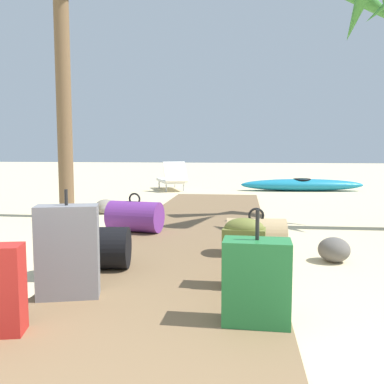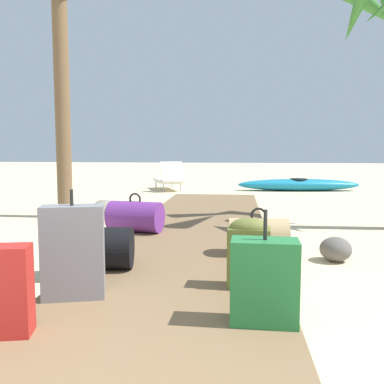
{
  "view_description": "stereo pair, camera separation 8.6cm",
  "coord_description": "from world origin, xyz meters",
  "views": [
    {
      "loc": [
        0.61,
        -0.93,
        1.16
      ],
      "look_at": [
        -0.11,
        4.98,
        0.55
      ],
      "focal_mm": 39.79,
      "sensor_mm": 36.0,
      "label": 1
    },
    {
      "loc": [
        0.53,
        -0.94,
        1.16
      ],
      "look_at": [
        -0.11,
        4.98,
        0.55
      ],
      "focal_mm": 39.79,
      "sensor_mm": 36.0,
      "label": 2
    }
  ],
  "objects": [
    {
      "name": "duffel_bag_black",
      "position": [
        -0.75,
        2.7,
        0.27
      ],
      "size": [
        0.73,
        0.46,
        0.49
      ],
      "color": "black",
      "rests_on": "boardwalk"
    },
    {
      "name": "boardwalk",
      "position": [
        0.0,
        4.53,
        0.04
      ],
      "size": [
        1.84,
        9.06,
        0.08
      ],
      "primitive_type": "cube",
      "color": "brown",
      "rests_on": "ground"
    },
    {
      "name": "kayak",
      "position": [
        2.21,
        10.97,
        0.17
      ],
      "size": [
        3.37,
        0.92,
        0.34
      ],
      "color": "teal",
      "rests_on": "ground"
    },
    {
      "name": "duffel_bag_tan",
      "position": [
        0.75,
        3.4,
        0.27
      ],
      "size": [
        0.61,
        0.39,
        0.48
      ],
      "color": "tan",
      "rests_on": "boardwalk"
    },
    {
      "name": "backpack_olive",
      "position": [
        0.62,
        2.34,
        0.37
      ],
      "size": [
        0.34,
        0.24,
        0.55
      ],
      "color": "olive",
      "rests_on": "boardwalk"
    },
    {
      "name": "ground_plane",
      "position": [
        0.0,
        3.63,
        0.0
      ],
      "size": [
        60.0,
        60.0,
        0.0
      ],
      "primitive_type": "plane",
      "color": "beige"
    },
    {
      "name": "duffel_bag_purple",
      "position": [
        -0.79,
        4.41,
        0.28
      ],
      "size": [
        0.74,
        0.51,
        0.51
      ],
      "color": "#6B2D84",
      "rests_on": "boardwalk"
    },
    {
      "name": "rock_left_near",
      "position": [
        -1.85,
        6.42,
        0.12
      ],
      "size": [
        0.4,
        0.44,
        0.25
      ],
      "primitive_type": "ellipsoid",
      "rotation": [
        0.0,
        0.0,
        3.01
      ],
      "color": "gray",
      "rests_on": "ground"
    },
    {
      "name": "lounge_chair",
      "position": [
        -1.37,
        10.74,
        0.33
      ],
      "size": [
        1.11,
        1.64,
        0.81
      ],
      "color": "white",
      "rests_on": "ground"
    },
    {
      "name": "rock_right_near",
      "position": [
        1.54,
        3.49,
        0.13
      ],
      "size": [
        0.45,
        0.45,
        0.25
      ],
      "primitive_type": "ellipsoid",
      "rotation": [
        0.0,
        0.0,
        0.86
      ],
      "color": "#5B5651",
      "rests_on": "ground"
    },
    {
      "name": "suitcase_grey",
      "position": [
        -0.65,
        1.96,
        0.42
      ],
      "size": [
        0.47,
        0.31,
        0.79
      ],
      "color": "slate",
      "rests_on": "boardwalk"
    },
    {
      "name": "suitcase_green",
      "position": [
        0.7,
        1.65,
        0.34
      ],
      "size": [
        0.42,
        0.25,
        0.71
      ],
      "color": "#237538",
      "rests_on": "boardwalk"
    },
    {
      "name": "rock_left_far",
      "position": [
        -1.83,
        6.32,
        0.09
      ],
      "size": [
        0.34,
        0.34,
        0.17
      ],
      "primitive_type": "ellipsoid",
      "rotation": [
        0.0,
        0.0,
        2.51
      ],
      "color": "gray",
      "rests_on": "ground"
    }
  ]
}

